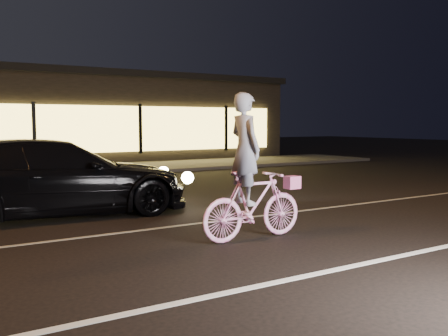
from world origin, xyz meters
TOP-DOWN VIEW (x-y plane):
  - ground at (0.00, 0.00)m, footprint 90.00×90.00m
  - lane_stripe_near at (0.00, -1.50)m, footprint 60.00×0.12m
  - lane_stripe_far at (0.00, 2.00)m, footprint 60.00×0.10m
  - sidewalk at (0.00, 13.00)m, footprint 30.00×4.00m
  - storefront at (0.00, 18.97)m, footprint 25.40×8.42m
  - cyclist at (0.47, 0.44)m, footprint 1.86×0.64m
  - sedan at (-1.69, 4.18)m, footprint 5.49×2.55m

SIDE VIEW (x-z plane):
  - ground at x=0.00m, z-range 0.00..0.00m
  - lane_stripe_near at x=0.00m, z-range 0.00..0.01m
  - lane_stripe_far at x=0.00m, z-range 0.00..0.01m
  - sidewalk at x=0.00m, z-range 0.00..0.12m
  - sedan at x=-1.69m, z-range 0.00..1.55m
  - cyclist at x=0.47m, z-range -0.34..2.01m
  - storefront at x=0.00m, z-range 0.05..4.25m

